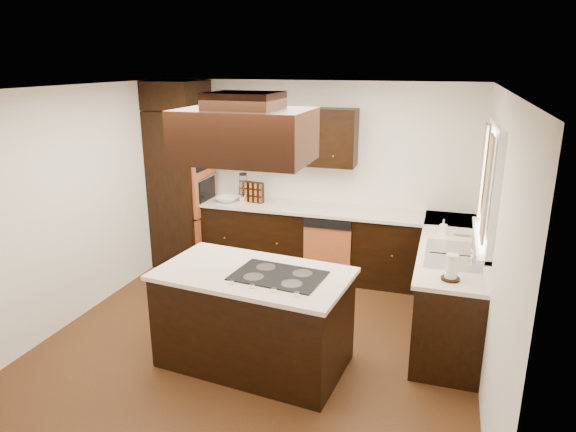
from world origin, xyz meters
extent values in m
cube|color=brown|center=(0.00, 0.00, -0.01)|extent=(4.20, 4.20, 0.02)
cube|color=white|center=(0.00, 0.00, 2.51)|extent=(4.20, 4.20, 0.02)
cube|color=white|center=(0.00, 2.11, 1.25)|extent=(4.20, 0.02, 2.50)
cube|color=white|center=(0.00, -2.11, 1.25)|extent=(4.20, 0.02, 2.50)
cube|color=white|center=(-2.11, 0.00, 1.25)|extent=(0.02, 4.20, 2.50)
cube|color=white|center=(2.11, 0.00, 1.25)|extent=(0.02, 4.20, 2.50)
cube|color=black|center=(-1.78, 1.71, 1.06)|extent=(0.65, 0.75, 2.12)
cube|color=#CA6431|center=(-1.43, 1.71, 1.12)|extent=(0.05, 0.62, 0.78)
cube|color=black|center=(0.03, 1.80, 0.44)|extent=(2.93, 0.60, 0.88)
cube|color=black|center=(1.80, 0.90, 0.44)|extent=(0.60, 2.40, 0.88)
cube|color=#F4DEC6|center=(0.03, 1.79, 0.90)|extent=(2.93, 0.63, 0.04)
cube|color=#F4DEC6|center=(1.79, 0.90, 0.90)|extent=(0.63, 2.40, 0.04)
cube|color=black|center=(-0.43, 1.93, 1.81)|extent=(2.00, 0.34, 0.72)
cube|color=#CA6431|center=(0.33, 1.50, 0.40)|extent=(0.60, 0.05, 0.72)
cube|color=white|center=(2.07, 0.55, 1.65)|extent=(0.06, 1.32, 1.12)
cube|color=white|center=(2.10, 0.55, 1.65)|extent=(0.00, 1.20, 1.00)
cube|color=beige|center=(2.01, 0.13, 1.70)|extent=(0.02, 0.34, 0.90)
cube|color=beige|center=(2.01, 0.97, 1.70)|extent=(0.02, 0.34, 0.90)
cube|color=silver|center=(1.80, 0.55, 0.92)|extent=(0.52, 0.84, 0.01)
cube|color=black|center=(0.09, -0.42, 0.44)|extent=(1.75, 1.08, 0.88)
cube|color=#F4DEC6|center=(0.09, -0.42, 0.90)|extent=(1.82, 1.14, 0.04)
cube|color=black|center=(0.34, -0.45, 0.93)|extent=(0.84, 0.60, 0.01)
cube|color=black|center=(0.10, -0.55, 2.16)|extent=(1.05, 0.72, 0.42)
cube|color=black|center=(0.10, -0.55, 2.44)|extent=(0.55, 0.50, 0.13)
cylinder|color=silver|center=(-0.91, 1.81, 0.97)|extent=(0.15, 0.15, 0.10)
cone|color=silver|center=(-0.91, 1.81, 1.15)|extent=(0.13, 0.13, 0.26)
cube|color=black|center=(-0.78, 1.81, 1.06)|extent=(0.34, 0.14, 0.27)
imported|color=white|center=(-1.10, 1.70, 0.96)|extent=(0.32, 0.32, 0.07)
imported|color=white|center=(1.69, 1.17, 1.00)|extent=(0.09, 0.09, 0.17)
cylinder|color=white|center=(1.78, -0.07, 1.04)|extent=(0.14, 0.14, 0.23)
camera|label=1|loc=(1.67, -4.39, 2.74)|focal=32.00mm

